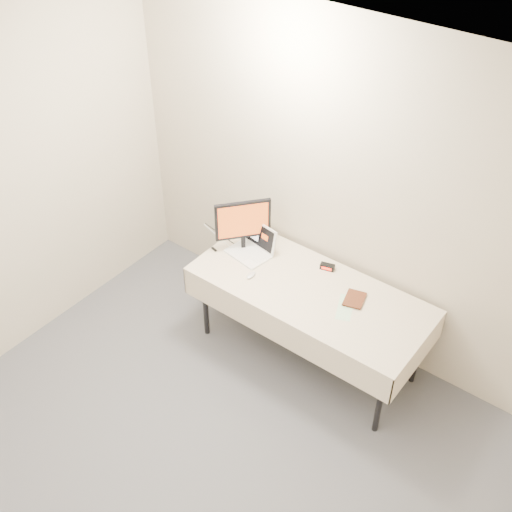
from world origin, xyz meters
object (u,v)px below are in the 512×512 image
Objects in this scene: table at (309,295)px; book at (346,288)px; laptop at (253,246)px; monitor at (243,222)px.

book is (0.26, 0.08, 0.16)m from table.
laptop is at bearing 171.16° from table.
monitor is (-0.71, 0.08, 0.33)m from table.
monitor reaches higher than book.
laptop is at bearing 163.70° from book.
table is 4.03× the size of monitor.
monitor is at bearing 164.91° from book.
monitor is at bearing -158.78° from laptop.
table is at bearing -178.33° from book.
laptop is (-0.62, 0.10, 0.12)m from table.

